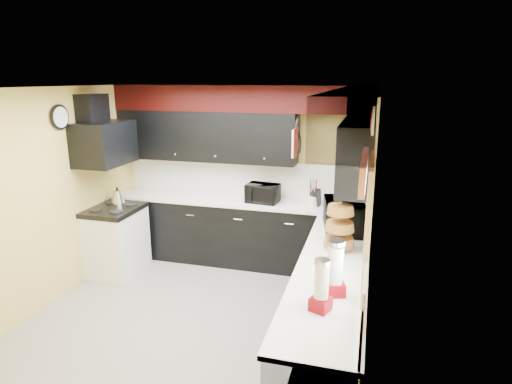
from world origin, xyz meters
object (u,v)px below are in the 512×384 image
knife_block (316,198)px  kettle (118,197)px  microwave (344,216)px  utensil_crock (313,201)px  toaster_oven (262,193)px

knife_block → kettle: (-2.67, -0.50, -0.04)m
microwave → kettle: (-3.10, 0.37, -0.10)m
microwave → utensil_crock: 0.96m
toaster_oven → kettle: size_ratio=2.24×
toaster_oven → utensil_crock: size_ratio=3.04×
knife_block → toaster_oven: bearing=-166.6°
toaster_oven → knife_block: 0.73m
toaster_oven → microwave: microwave is taller
toaster_oven → kettle: toaster_oven is taller
utensil_crock → kettle: size_ratio=0.74×
utensil_crock → knife_block: (0.04, 0.03, 0.04)m
toaster_oven → kettle: bearing=-160.0°
toaster_oven → kettle: (-1.94, -0.49, -0.06)m
microwave → knife_block: bearing=15.7°
utensil_crock → knife_block: knife_block is taller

